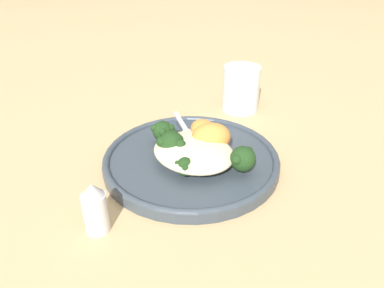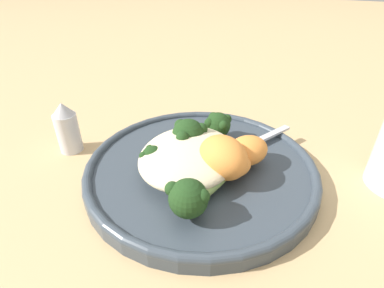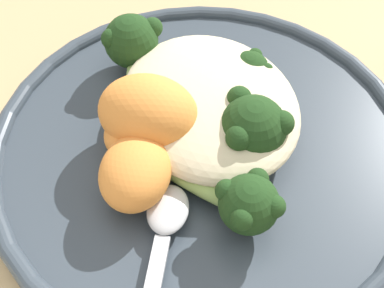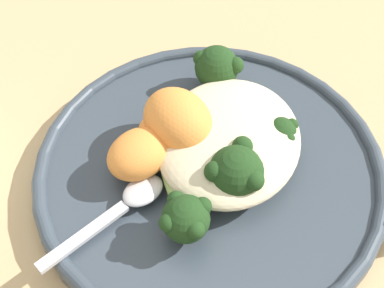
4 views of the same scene
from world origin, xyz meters
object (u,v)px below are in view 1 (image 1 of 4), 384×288
object	(u,v)px
broccoli_stalk_0	(171,133)
spoon	(186,130)
sweet_potato_chunk_1	(203,130)
plate	(190,159)
water_glass	(241,89)
quinoa_mound	(194,152)
salt_shaker	(95,208)
broccoli_stalk_1	(178,144)
sweet_potato_chunk_2	(212,141)
broccoli_stalk_2	(192,159)
sweet_potato_chunk_0	(211,137)
broccoli_stalk_3	(238,157)

from	to	relation	value
broccoli_stalk_0	spoon	size ratio (longest dim) A/B	1.07
broccoli_stalk_0	sweet_potato_chunk_1	distance (m)	0.06
plate	sweet_potato_chunk_1	bearing A→B (deg)	-72.53
broccoli_stalk_0	water_glass	world-z (taller)	water_glass
sweet_potato_chunk_1	spoon	bearing A→B (deg)	4.49
broccoli_stalk_0	plate	bearing A→B (deg)	140.02
quinoa_mound	salt_shaker	xyz separation A→B (m)	(0.01, 0.18, -0.00)
water_glass	plate	bearing A→B (deg)	105.39
quinoa_mound	broccoli_stalk_1	world-z (taller)	broccoli_stalk_1
broccoli_stalk_0	sweet_potato_chunk_2	size ratio (longest dim) A/B	2.11
sweet_potato_chunk_2	salt_shaker	bearing A→B (deg)	89.14
quinoa_mound	broccoli_stalk_2	world-z (taller)	quinoa_mound
sweet_potato_chunk_0	sweet_potato_chunk_1	xyz separation A→B (m)	(0.03, -0.02, -0.01)
broccoli_stalk_3	water_glass	xyz separation A→B (m)	(0.14, -0.21, 0.01)
plate	broccoli_stalk_0	distance (m)	0.06
plate	broccoli_stalk_3	bearing A→B (deg)	-166.09
broccoli_stalk_3	sweet_potato_chunk_1	size ratio (longest dim) A/B	2.08
spoon	salt_shaker	bearing A→B (deg)	136.82
broccoli_stalk_2	sweet_potato_chunk_1	bearing A→B (deg)	-167.53
sweet_potato_chunk_0	broccoli_stalk_2	bearing A→B (deg)	99.29
broccoli_stalk_2	sweet_potato_chunk_2	xyz separation A→B (m)	(0.01, -0.06, 0.00)
quinoa_mound	broccoli_stalk_0	distance (m)	0.07
broccoli_stalk_2	broccoli_stalk_1	bearing A→B (deg)	-120.89
sweet_potato_chunk_0	spoon	world-z (taller)	sweet_potato_chunk_0
plate	broccoli_stalk_0	bearing A→B (deg)	-9.81
water_glass	broccoli_stalk_3	bearing A→B (deg)	124.02
spoon	salt_shaker	distance (m)	0.25
quinoa_mound	broccoli_stalk_1	size ratio (longest dim) A/B	1.30
broccoli_stalk_3	spoon	distance (m)	0.14
spoon	salt_shaker	size ratio (longest dim) A/B	1.41
sweet_potato_chunk_1	salt_shaker	bearing A→B (deg)	96.70
broccoli_stalk_3	spoon	bearing A→B (deg)	-175.61
sweet_potato_chunk_1	sweet_potato_chunk_0	bearing A→B (deg)	148.09
water_glass	broccoli_stalk_1	bearing A→B (deg)	101.46
broccoli_stalk_0	salt_shaker	size ratio (longest dim) A/B	1.50
broccoli_stalk_0	sweet_potato_chunk_1	xyz separation A→B (m)	(-0.03, -0.04, 0.00)
broccoli_stalk_3	spoon	world-z (taller)	broccoli_stalk_3
spoon	quinoa_mound	bearing A→B (deg)	171.01
broccoli_stalk_2	sweet_potato_chunk_0	size ratio (longest dim) A/B	1.79
sweet_potato_chunk_0	water_glass	world-z (taller)	water_glass
broccoli_stalk_0	sweet_potato_chunk_1	size ratio (longest dim) A/B	2.07
sweet_potato_chunk_1	sweet_potato_chunk_2	bearing A→B (deg)	154.43
quinoa_mound	broccoli_stalk_0	world-z (taller)	broccoli_stalk_0
plate	sweet_potato_chunk_0	bearing A→B (deg)	-119.64
broccoli_stalk_1	spoon	distance (m)	0.08
quinoa_mound	spoon	distance (m)	0.09
broccoli_stalk_0	water_glass	xyz separation A→B (m)	(0.01, -0.23, 0.01)
water_glass	salt_shaker	size ratio (longest dim) A/B	1.28
sweet_potato_chunk_0	water_glass	bearing A→B (deg)	-67.85
spoon	sweet_potato_chunk_2	bearing A→B (deg)	-158.61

